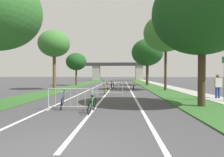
{
  "coord_description": "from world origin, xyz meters",
  "views": [
    {
      "loc": [
        1.38,
        -3.89,
        1.69
      ],
      "look_at": [
        -0.22,
        26.91,
        1.11
      ],
      "focal_mm": 30.39,
      "sensor_mm": 36.0,
      "label": 1
    }
  ],
  "objects": [
    {
      "name": "tree_right_cypress_far",
      "position": [
        5.58,
        6.31,
        4.95
      ],
      "size": [
        5.2,
        5.2,
        7.18
      ],
      "color": "#3D2D1E",
      "rests_on": "ground"
    },
    {
      "name": "tree_right_pine_near",
      "position": [
        6.07,
        16.73,
        6.19
      ],
      "size": [
        4.73,
        4.73,
        8.22
      ],
      "color": "#3D2D1E",
      "rests_on": "ground"
    },
    {
      "name": "grass_verge_left",
      "position": [
        -5.59,
        28.32,
        0.03
      ],
      "size": [
        2.68,
        69.24,
        0.05
      ],
      "primitive_type": "cube",
      "color": "#2D5B26",
      "rests_on": "ground"
    },
    {
      "name": "bicycle_orange_2",
      "position": [
        -0.98,
        25.19,
        0.38
      ],
      "size": [
        0.52,
        1.68,
        0.97
      ],
      "rotation": [
        0.0,
        0.0,
        3.3
      ],
      "color": "black",
      "rests_on": "ground"
    },
    {
      "name": "bicycle_white_5",
      "position": [
        2.76,
        18.27,
        0.37
      ],
      "size": [
        0.5,
        1.58,
        0.94
      ],
      "rotation": [
        0.0,
        0.0,
        -0.13
      ],
      "color": "black",
      "rests_on": "ground"
    },
    {
      "name": "tree_right_pine_far",
      "position": [
        5.48,
        26.91,
        5.32
      ],
      "size": [
        5.07,
        5.07,
        7.5
      ],
      "color": "#3D2D1E",
      "rests_on": "ground"
    },
    {
      "name": "bicycle_teal_0",
      "position": [
        -1.53,
        26.22,
        0.37
      ],
      "size": [
        0.56,
        1.66,
        1.02
      ],
      "rotation": [
        0.0,
        0.0,
        0.08
      ],
      "color": "black",
      "rests_on": "ground"
    },
    {
      "name": "grass_verge_right",
      "position": [
        5.59,
        28.32,
        0.03
      ],
      "size": [
        2.68,
        69.24,
        0.05
      ],
      "primitive_type": "cube",
      "color": "#2D5B26",
      "rests_on": "ground"
    },
    {
      "name": "bicycle_yellow_3",
      "position": [
        0.02,
        12.42,
        0.37
      ],
      "size": [
        0.47,
        1.75,
        0.94
      ],
      "rotation": [
        0.0,
        0.0,
        3.09
      ],
      "color": "black",
      "rests_on": "ground"
    },
    {
      "name": "bicycle_blue_8",
      "position": [
        -1.64,
        5.59,
        0.35
      ],
      "size": [
        0.64,
        1.61,
        0.92
      ],
      "rotation": [
        0.0,
        0.0,
        3.37
      ],
      "color": "black",
      "rests_on": "ground"
    },
    {
      "name": "overpass_bridge",
      "position": [
        0.0,
        57.22,
        3.83
      ],
      "size": [
        21.41,
        2.99,
        5.61
      ],
      "color": "#2D2D30",
      "rests_on": "ground"
    },
    {
      "name": "sidewalk_path_right",
      "position": [
        7.84,
        28.32,
        0.04
      ],
      "size": [
        1.82,
        69.24,
        0.08
      ],
      "primitive_type": "cube",
      "color": "#9E9B93",
      "rests_on": "ground"
    },
    {
      "name": "crowd_barrier_third",
      "position": [
        1.29,
        18.81,
        0.52
      ],
      "size": [
        2.22,
        0.49,
        1.05
      ],
      "rotation": [
        0.0,
        0.0,
        0.02
      ],
      "color": "#ADADB2",
      "rests_on": "ground"
    },
    {
      "name": "lane_stripe_center",
      "position": [
        0.0,
        20.03,
        0.0
      ],
      "size": [
        0.14,
        40.05,
        0.01
      ],
      "primitive_type": "cube",
      "color": "silver",
      "rests_on": "ground"
    },
    {
      "name": "bicycle_purple_7",
      "position": [
        0.14,
        19.16,
        0.38
      ],
      "size": [
        0.48,
        1.64,
        0.98
      ],
      "rotation": [
        0.0,
        0.0,
        -0.02
      ],
      "color": "black",
      "rests_on": "ground"
    },
    {
      "name": "crowd_barrier_fourth",
      "position": [
        -0.1,
        25.72,
        0.52
      ],
      "size": [
        2.23,
        0.56,
        1.05
      ],
      "rotation": [
        0.0,
        0.0,
        -0.06
      ],
      "color": "#ADADB2",
      "rests_on": "ground"
    },
    {
      "name": "lane_stripe_left_lane",
      "position": [
        -2.34,
        20.03,
        0.0
      ],
      "size": [
        0.14,
        40.05,
        0.01
      ],
      "primitive_type": "cube",
      "color": "silver",
      "rests_on": "ground"
    },
    {
      "name": "ground_plane",
      "position": [
        0.0,
        0.0,
        0.0
      ],
      "size": [
        300.0,
        300.0,
        0.0
      ],
      "primitive_type": "plane",
      "color": "#3D3D3F"
    },
    {
      "name": "bicycle_green_1",
      "position": [
        0.04,
        4.59,
        0.34
      ],
      "size": [
        0.52,
        1.62,
        0.92
      ],
      "rotation": [
        0.0,
        0.0,
        -0.06
      ],
      "color": "black",
      "rests_on": "ground"
    },
    {
      "name": "lane_stripe_right_lane",
      "position": [
        2.34,
        20.03,
        0.0
      ],
      "size": [
        0.14,
        40.05,
        0.01
      ],
      "primitive_type": "cube",
      "color": "silver",
      "rests_on": "ground"
    },
    {
      "name": "crowd_barrier_nearest",
      "position": [
        -1.08,
        5.0,
        0.52
      ],
      "size": [
        2.22,
        0.5,
        1.05
      ],
      "rotation": [
        0.0,
        0.0,
        -0.03
      ],
      "color": "#ADADB2",
      "rests_on": "ground"
    },
    {
      "name": "bicycle_red_4",
      "position": [
        -0.23,
        26.3,
        0.36
      ],
      "size": [
        0.53,
        1.68,
        0.95
      ],
      "rotation": [
        0.0,
        0.0,
        3.14
      ],
      "color": "black",
      "rests_on": "ground"
    },
    {
      "name": "bicycle_black_6",
      "position": [
        0.41,
        18.43,
        0.36
      ],
      "size": [
        0.49,
        1.61,
        0.89
      ],
      "rotation": [
        0.0,
        0.0,
        3.12
      ],
      "color": "black",
      "rests_on": "ground"
    },
    {
      "name": "tree_left_oak_mid",
      "position": [
        -6.24,
        17.1,
        5.19
      ],
      "size": [
        3.52,
        3.52,
        6.72
      ],
      "color": "brown",
      "rests_on": "ground"
    },
    {
      "name": "tree_left_maple_mid",
      "position": [
        -5.86,
        25.84,
        3.78
      ],
      "size": [
        3.22,
        3.22,
        5.17
      ],
      "color": "#4C3823",
      "rests_on": "ground"
    },
    {
      "name": "pedestrian_waiting",
      "position": [
        8.0,
        9.54,
        1.05
      ],
      "size": [
        0.62,
        0.33,
        1.73
      ],
      "rotation": [
        0.0,
        0.0,
        3.23
      ],
      "color": "navy",
      "rests_on": "ground"
    },
    {
      "name": "crowd_barrier_second",
      "position": [
        0.37,
        11.91,
        0.52
      ],
      "size": [
        2.22,
        0.46,
        1.05
      ],
      "rotation": [
        0.0,
        0.0,
        -0.01
      ],
      "color": "#ADADB2",
      "rests_on": "ground"
    }
  ]
}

